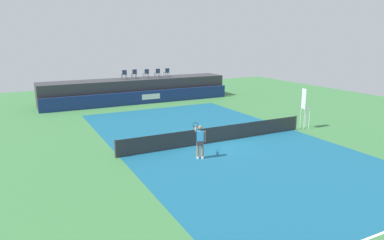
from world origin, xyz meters
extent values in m
plane|color=#3D7A42|center=(0.00, 3.00, 0.00)|extent=(48.00, 48.00, 0.00)
cube|color=#16597A|center=(0.00, 0.00, 0.00)|extent=(12.00, 22.00, 0.00)
cube|color=navy|center=(0.00, 13.50, 0.60)|extent=(18.00, 0.20, 1.20)
cube|color=white|center=(0.80, 13.39, 0.66)|extent=(1.80, 0.02, 0.50)
cube|color=#38383D|center=(0.00, 15.30, 1.10)|extent=(18.00, 2.80, 2.20)
cylinder|color=#2D3D56|center=(-0.97, 15.51, 2.42)|extent=(0.04, 0.04, 0.44)
cylinder|color=#2D3D56|center=(-1.37, 15.51, 2.42)|extent=(0.04, 0.04, 0.44)
cylinder|color=#2D3D56|center=(-0.96, 15.11, 2.42)|extent=(0.04, 0.04, 0.44)
cylinder|color=#2D3D56|center=(-1.37, 15.10, 2.42)|extent=(0.04, 0.04, 0.44)
cube|color=#2D3D56|center=(-1.17, 15.31, 2.66)|extent=(0.44, 0.44, 0.03)
cube|color=#2D3D56|center=(-1.17, 15.10, 2.88)|extent=(0.44, 0.03, 0.42)
cylinder|color=#2D3D56|center=(0.08, 15.69, 2.42)|extent=(0.04, 0.04, 0.44)
cylinder|color=#2D3D56|center=(-0.33, 15.68, 2.42)|extent=(0.04, 0.04, 0.44)
cylinder|color=#2D3D56|center=(0.09, 15.29, 2.42)|extent=(0.04, 0.04, 0.44)
cylinder|color=#2D3D56|center=(-0.31, 15.28, 2.42)|extent=(0.04, 0.04, 0.44)
cube|color=#2D3D56|center=(-0.12, 15.48, 2.66)|extent=(0.45, 0.45, 0.03)
cube|color=#2D3D56|center=(-0.11, 15.28, 2.88)|extent=(0.44, 0.04, 0.42)
cylinder|color=#2D3D56|center=(1.22, 15.45, 2.42)|extent=(0.04, 0.04, 0.44)
cylinder|color=#2D3D56|center=(0.81, 15.43, 2.42)|extent=(0.04, 0.04, 0.44)
cylinder|color=#2D3D56|center=(1.24, 15.05, 2.42)|extent=(0.04, 0.04, 0.44)
cylinder|color=#2D3D56|center=(0.83, 15.03, 2.42)|extent=(0.04, 0.04, 0.44)
cube|color=#2D3D56|center=(1.03, 15.24, 2.66)|extent=(0.46, 0.46, 0.03)
cube|color=#2D3D56|center=(1.04, 15.04, 2.88)|extent=(0.44, 0.05, 0.42)
cylinder|color=#2D3D56|center=(2.37, 15.38, 2.42)|extent=(0.04, 0.04, 0.44)
cylinder|color=#2D3D56|center=(1.96, 15.38, 2.42)|extent=(0.04, 0.04, 0.44)
cylinder|color=#2D3D56|center=(2.37, 14.98, 2.42)|extent=(0.04, 0.04, 0.44)
cylinder|color=#2D3D56|center=(1.97, 14.98, 2.42)|extent=(0.04, 0.04, 0.44)
cube|color=#2D3D56|center=(2.17, 15.18, 2.66)|extent=(0.44, 0.44, 0.03)
cube|color=#2D3D56|center=(2.17, 14.97, 2.88)|extent=(0.44, 0.03, 0.42)
cylinder|color=#2D3D56|center=(3.36, 15.40, 2.42)|extent=(0.04, 0.04, 0.44)
cylinder|color=#2D3D56|center=(2.95, 15.38, 2.42)|extent=(0.04, 0.04, 0.44)
cylinder|color=#2D3D56|center=(3.38, 15.00, 2.42)|extent=(0.04, 0.04, 0.44)
cylinder|color=#2D3D56|center=(2.98, 14.98, 2.42)|extent=(0.04, 0.04, 0.44)
cube|color=#2D3D56|center=(3.17, 15.19, 2.66)|extent=(0.47, 0.47, 0.03)
cube|color=#2D3D56|center=(3.18, 14.98, 2.88)|extent=(0.44, 0.05, 0.42)
cylinder|color=white|center=(7.17, -0.23, 0.70)|extent=(0.04, 0.04, 1.40)
cylinder|color=white|center=(7.23, 0.17, 0.70)|extent=(0.04, 0.04, 1.40)
cylinder|color=white|center=(6.77, -0.17, 0.70)|extent=(0.04, 0.04, 1.40)
cylinder|color=white|center=(6.83, 0.23, 0.70)|extent=(0.04, 0.04, 1.40)
cube|color=white|center=(7.00, 0.00, 1.41)|extent=(0.50, 0.50, 0.03)
cube|color=white|center=(6.80, 0.03, 2.09)|extent=(0.09, 0.44, 1.33)
cube|color=#2D2D2D|center=(0.00, 0.00, 0.47)|extent=(12.40, 0.02, 0.95)
cylinder|color=#4C4C51|center=(-6.20, 0.00, 0.50)|extent=(0.10, 0.10, 1.00)
cylinder|color=#4C4C51|center=(6.20, 0.00, 0.50)|extent=(0.10, 0.10, 1.00)
cube|color=white|center=(-2.20, -2.13, 0.05)|extent=(0.23, 0.29, 0.10)
cylinder|color=#997051|center=(-2.20, -2.13, 0.51)|extent=(0.14, 0.14, 0.82)
cube|color=white|center=(-2.41, -2.01, 0.05)|extent=(0.23, 0.29, 0.10)
cylinder|color=#997051|center=(-2.41, -2.01, 0.51)|extent=(0.14, 0.14, 0.82)
cube|color=#333338|center=(-2.30, -2.07, 0.84)|extent=(0.40, 0.36, 0.24)
cube|color=#338CCC|center=(-2.30, -2.07, 1.20)|extent=(0.41, 0.35, 0.56)
sphere|color=#997051|center=(-2.30, -2.07, 1.66)|extent=(0.22, 0.22, 0.22)
cylinder|color=#997051|center=(-2.09, -2.18, 1.18)|extent=(0.09, 0.09, 0.60)
cylinder|color=#997051|center=(-2.39, -1.72, 1.50)|extent=(0.37, 0.58, 0.14)
cylinder|color=black|center=(-2.19, -1.35, 1.53)|extent=(0.28, 0.17, 0.03)
torus|color=black|center=(-2.05, -1.09, 1.53)|extent=(0.28, 0.17, 0.30)
sphere|color=#D8EA33|center=(-0.20, 0.06, 0.04)|extent=(0.07, 0.07, 0.07)
camera|label=1|loc=(-10.43, -17.03, 6.16)|focal=32.38mm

